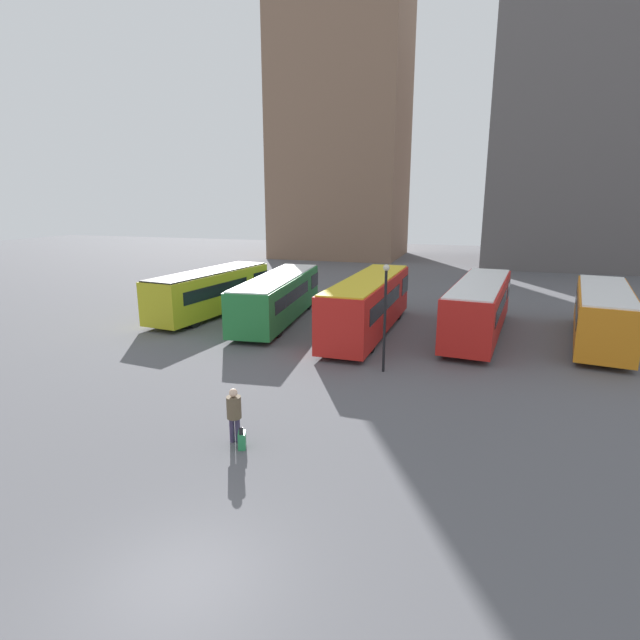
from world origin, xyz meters
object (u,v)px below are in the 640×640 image
at_px(bus_0, 212,291).
at_px(lamp_post_0, 385,309).
at_px(traveler, 234,410).
at_px(bus_2, 369,302).
at_px(bus_3, 479,306).
at_px(bus_4, 603,314).
at_px(suitcase, 242,440).
at_px(bus_1, 279,296).

bearing_deg(bus_0, lamp_post_0, -113.99).
xyz_separation_m(bus_0, traveler, (9.82, -15.74, -0.56)).
relative_size(bus_2, bus_3, 1.05).
xyz_separation_m(bus_2, lamp_post_0, (2.15, -6.55, 1.15)).
distance_m(bus_4, suitcase, 21.11).
height_order(bus_2, bus_4, bus_2).
bearing_deg(bus_1, bus_3, -95.14).
relative_size(bus_1, lamp_post_0, 2.52).
relative_size(bus_0, lamp_post_0, 2.21).
xyz_separation_m(bus_0, bus_1, (4.82, -0.05, -0.05)).
relative_size(bus_3, bus_4, 1.09).
distance_m(bus_4, traveler, 21.08).
bearing_deg(traveler, bus_2, -26.86).
bearing_deg(bus_1, bus_0, 83.28).
height_order(bus_4, lamp_post_0, lamp_post_0).
relative_size(bus_3, traveler, 6.52).
bearing_deg(traveler, suitcase, -151.06).
distance_m(bus_2, bus_3, 6.19).
height_order(bus_0, bus_4, bus_0).
bearing_deg(bus_0, traveler, -141.53).
height_order(bus_1, bus_3, bus_3).
xyz_separation_m(bus_0, suitcase, (10.23, -16.06, -1.36)).
xyz_separation_m(bus_0, bus_3, (16.96, 0.16, 0.06)).
bearing_deg(lamp_post_0, bus_2, 108.13).
relative_size(traveler, suitcase, 2.39).
xyz_separation_m(bus_1, lamp_post_0, (8.23, -7.64, 1.32)).
height_order(traveler, lamp_post_0, lamp_post_0).
bearing_deg(bus_4, suitcase, 150.39).
height_order(bus_0, traveler, bus_0).
xyz_separation_m(traveler, lamp_post_0, (3.23, 8.06, 1.83)).
bearing_deg(bus_4, bus_1, 100.28).
xyz_separation_m(bus_2, bus_4, (12.36, 1.63, -0.14)).
bearing_deg(bus_4, traveler, 148.99).
bearing_deg(bus_2, bus_1, 80.77).
height_order(bus_0, bus_2, bus_2).
bearing_deg(bus_3, suitcase, 163.26).
height_order(bus_4, traveler, bus_4).
bearing_deg(bus_1, bus_2, -106.26).
xyz_separation_m(bus_4, suitcase, (-13.03, -16.56, -1.34)).
bearing_deg(suitcase, bus_2, -25.22).
bearing_deg(suitcase, lamp_post_0, -41.24).
bearing_deg(bus_1, bus_4, -94.45).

